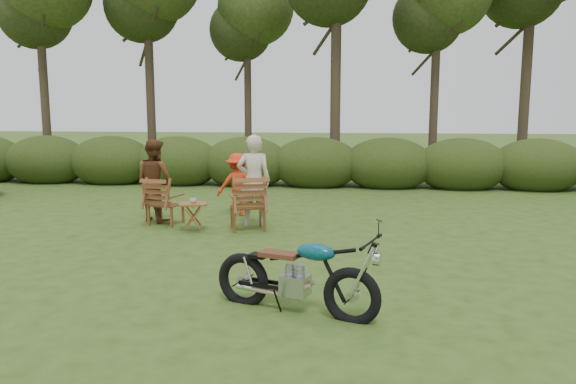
# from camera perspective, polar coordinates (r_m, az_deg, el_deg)

# --- Properties ---
(ground) EXTENTS (80.00, 80.00, 0.00)m
(ground) POSITION_cam_1_polar(r_m,az_deg,el_deg) (7.16, -1.44, -9.66)
(ground) COLOR #2B4517
(ground) RESTS_ON ground
(tree_line) EXTENTS (22.52, 11.62, 8.14)m
(tree_line) POSITION_cam_1_polar(r_m,az_deg,el_deg) (16.54, 4.88, 14.14)
(tree_line) COLOR #34261C
(tree_line) RESTS_ON ground
(motorcycle) EXTENTS (1.98, 1.28, 1.06)m
(motorcycle) POSITION_cam_1_polar(r_m,az_deg,el_deg) (6.38, 0.72, -12.00)
(motorcycle) COLOR #0B7A92
(motorcycle) RESTS_ON ground
(lawn_chair_right) EXTENTS (0.87, 0.87, 1.00)m
(lawn_chair_right) POSITION_cam_1_polar(r_m,az_deg,el_deg) (10.40, -4.09, -3.80)
(lawn_chair_right) COLOR brown
(lawn_chair_right) RESTS_ON ground
(lawn_chair_left) EXTENTS (0.76, 0.76, 0.92)m
(lawn_chair_left) POSITION_cam_1_polar(r_m,az_deg,el_deg) (11.04, -12.26, -3.23)
(lawn_chair_left) COLOR brown
(lawn_chair_left) RESTS_ON ground
(side_table) EXTENTS (0.59, 0.53, 0.52)m
(side_table) POSITION_cam_1_polar(r_m,az_deg,el_deg) (10.32, -9.60, -2.53)
(side_table) COLOR brown
(side_table) RESTS_ON ground
(cup) EXTENTS (0.13, 0.13, 0.09)m
(cup) POSITION_cam_1_polar(r_m,az_deg,el_deg) (10.26, -9.59, -0.86)
(cup) COLOR beige
(cup) RESTS_ON side_table
(adult_a) EXTENTS (0.68, 0.50, 1.73)m
(adult_a) POSITION_cam_1_polar(r_m,az_deg,el_deg) (10.67, -3.45, -3.47)
(adult_a) COLOR beige
(adult_a) RESTS_ON ground
(adult_b) EXTENTS (0.99, 0.93, 1.62)m
(adult_b) POSITION_cam_1_polar(r_m,az_deg,el_deg) (11.44, -13.23, -2.85)
(adult_b) COLOR brown
(adult_b) RESTS_ON ground
(child) EXTENTS (0.94, 0.70, 1.29)m
(child) POSITION_cam_1_polar(r_m,az_deg,el_deg) (11.73, -5.11, -2.36)
(child) COLOR red
(child) RESTS_ON ground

